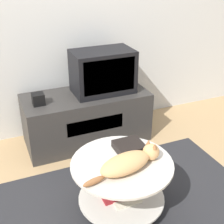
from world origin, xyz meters
TOP-DOWN VIEW (x-y plane):
  - ground_plane at (0.00, 0.00)m, footprint 12.00×12.00m
  - wall_back at (0.00, 1.35)m, footprint 8.00×0.05m
  - rug at (0.00, 0.00)m, footprint 2.03×1.15m
  - tv_stand at (0.06, 0.99)m, footprint 1.21×0.54m
  - tv at (0.24, 0.99)m, footprint 0.58×0.35m
  - speaker at (-0.40, 0.94)m, footprint 0.10×0.10m
  - coffee_table at (-0.04, -0.06)m, footprint 0.71×0.71m
  - dvd_box at (0.08, 0.07)m, footprint 0.20×0.19m
  - cat at (-0.02, -0.13)m, footprint 0.60×0.26m

SIDE VIEW (x-z plane):
  - ground_plane at x=0.00m, z-range 0.00..0.00m
  - rug at x=0.00m, z-range 0.00..0.02m
  - tv_stand at x=0.06m, z-range 0.00..0.50m
  - coffee_table at x=-0.04m, z-range 0.07..0.48m
  - dvd_box at x=0.08m, z-range 0.43..0.48m
  - cat at x=-0.02m, z-range 0.41..0.55m
  - speaker at x=-0.40m, z-range 0.50..0.61m
  - tv at x=0.24m, z-range 0.50..0.92m
  - wall_back at x=0.00m, z-range 0.00..2.60m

